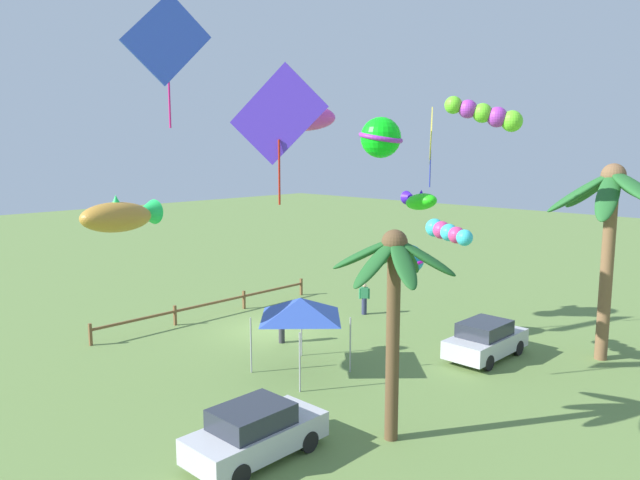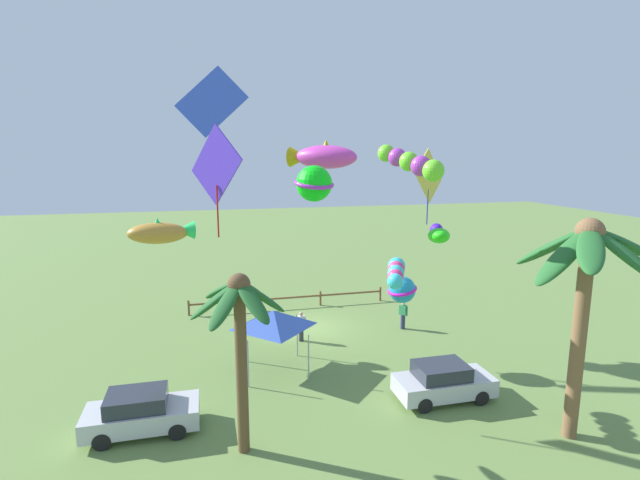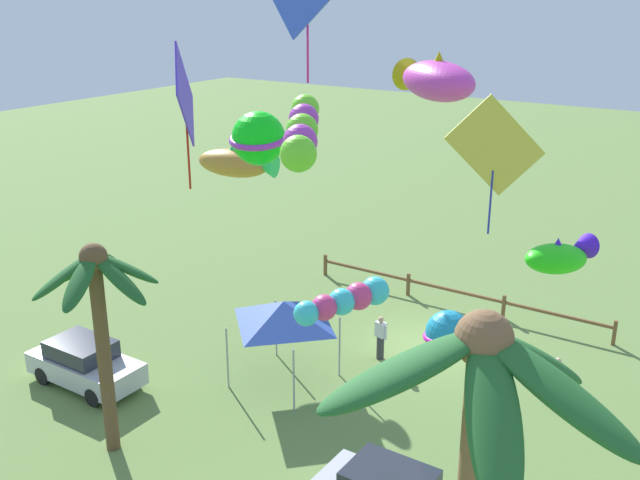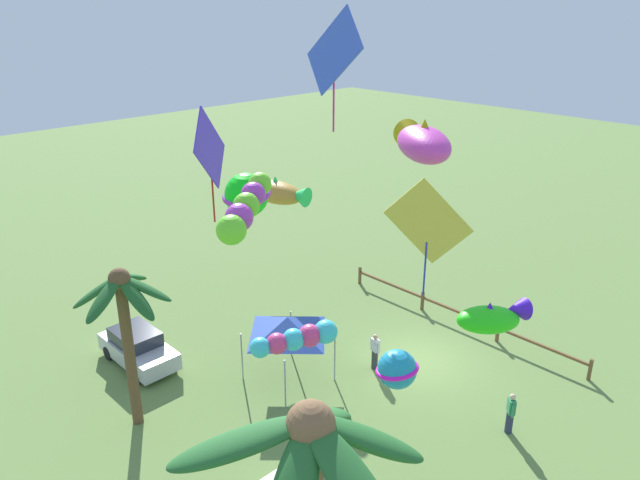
# 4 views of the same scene
# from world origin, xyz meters

# --- Properties ---
(ground_plane) EXTENTS (120.00, 120.00, 0.00)m
(ground_plane) POSITION_xyz_m (0.00, 0.00, 0.00)
(ground_plane) COLOR olive
(palm_tree_1) EXTENTS (3.19, 3.28, 6.08)m
(palm_tree_1) POSITION_xyz_m (4.66, 10.47, 4.58)
(palm_tree_1) COLOR brown
(palm_tree_1) RESTS_ON ground
(rail_fence) EXTENTS (12.53, 0.12, 0.95)m
(rail_fence) POSITION_xyz_m (0.60, -3.78, 0.61)
(rail_fence) COLOR brown
(rail_fence) RESTS_ON ground
(parked_car_0) EXTENTS (3.91, 1.76, 1.51)m
(parked_car_0) POSITION_xyz_m (8.07, 8.54, 0.75)
(parked_car_0) COLOR #BCBCC1
(parked_car_0) RESTS_ON ground
(spectator_0) EXTENTS (0.54, 0.31, 1.59)m
(spectator_0) POSITION_xyz_m (0.94, 1.76, 0.81)
(spectator_0) COLOR #38383D
(spectator_0) RESTS_ON ground
(spectator_1) EXTENTS (0.42, 0.44, 1.59)m
(spectator_1) POSITION_xyz_m (-4.99, 1.39, 0.81)
(spectator_1) COLOR #2D3351
(spectator_1) RESTS_ON ground
(festival_tent) EXTENTS (2.86, 2.86, 2.85)m
(festival_tent) POSITION_xyz_m (2.79, 4.85, 2.47)
(festival_tent) COLOR #9E9EA3
(festival_tent) RESTS_ON ground
(kite_diamond_0) EXTENTS (3.62, 0.72, 5.03)m
(kite_diamond_0) POSITION_xyz_m (5.03, 0.14, 12.20)
(kite_diamond_0) COLOR blue
(kite_fish_1) EXTENTS (3.75, 3.22, 1.48)m
(kite_fish_1) POSITION_xyz_m (-0.34, 1.20, 9.59)
(kite_fish_1) COLOR #D33DB2
(kite_fish_2) EXTENTS (3.37, 2.05, 1.33)m
(kite_fish_2) POSITION_xyz_m (7.67, 1.01, 5.96)
(kite_fish_2) COLOR #B9812D
(kite_fish_3) EXTENTS (1.77, 2.53, 1.08)m
(kite_fish_3) POSITION_xyz_m (-5.42, 4.27, 5.86)
(kite_fish_3) COLOR #23E015
(kite_ball_4) EXTENTS (1.87, 1.87, 1.37)m
(kite_ball_4) POSITION_xyz_m (1.53, 7.48, 8.62)
(kite_ball_4) COLOR #0CE116
(kite_diamond_5) EXTENTS (1.86, 2.54, 4.32)m
(kite_diamond_5) POSITION_xyz_m (5.10, 6.32, 9.23)
(kite_diamond_5) COLOR #5332DB
(kite_tube_6) EXTENTS (1.67, 2.37, 1.24)m
(kite_tube_6) POSITION_xyz_m (-1.38, 9.75, 9.43)
(kite_tube_6) COLOR #69DE29
(kite_diamond_7) EXTENTS (2.00, 1.40, 3.34)m
(kite_diamond_7) POSITION_xyz_m (-4.04, 5.74, 8.72)
(kite_diamond_7) COLOR gold
(kite_ball_8) EXTENTS (1.63, 1.63, 1.24)m
(kite_ball_8) POSITION_xyz_m (-3.08, 5.47, 3.59)
(kite_ball_8) COLOR #1B8EBE
(kite_tube_9) EXTENTS (1.46, 2.45, 0.77)m
(kite_tube_9) POSITION_xyz_m (-1.57, 8.22, 5.18)
(kite_tube_9) COLOR #36C9DC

